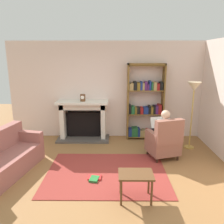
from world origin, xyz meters
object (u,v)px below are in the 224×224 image
(fireplace, at_px, (83,119))
(side_table, at_px, (136,178))
(bookshelf, at_px, (145,104))
(mantel_clock, at_px, (83,98))
(floor_lamp, at_px, (194,92))
(armchair_reading, at_px, (164,141))
(sofa_floral, at_px, (4,159))
(seated_reader, at_px, (162,131))

(fireplace, xyz_separation_m, side_table, (1.22, -2.85, -0.19))
(bookshelf, relative_size, side_table, 3.76)
(fireplace, height_order, side_table, fireplace)
(mantel_clock, relative_size, floor_lamp, 0.11)
(fireplace, height_order, armchair_reading, fireplace)
(fireplace, bearing_deg, mantel_clock, -81.43)
(bookshelf, bearing_deg, sofa_floral, -146.05)
(fireplace, distance_m, mantel_clock, 0.62)
(bookshelf, xyz_separation_m, armchair_reading, (0.28, -1.34, -0.57))
(fireplace, xyz_separation_m, floor_lamp, (2.80, -0.66, 0.85))
(fireplace, bearing_deg, seated_reader, -31.10)
(fireplace, bearing_deg, bookshelf, 1.16)
(mantel_clock, bearing_deg, floor_lamp, -11.40)
(mantel_clock, relative_size, bookshelf, 0.09)
(mantel_clock, xyz_separation_m, armchair_reading, (1.99, -1.20, -0.77))
(bookshelf, xyz_separation_m, floor_lamp, (1.07, -0.70, 0.45))
(armchair_reading, distance_m, floor_lamp, 1.44)
(seated_reader, distance_m, sofa_floral, 3.41)
(bookshelf, relative_size, floor_lamp, 1.24)
(fireplace, distance_m, seated_reader, 2.31)
(sofa_floral, height_order, floor_lamp, floor_lamp)
(fireplace, distance_m, side_table, 3.10)
(armchair_reading, distance_m, sofa_floral, 3.41)
(sofa_floral, bearing_deg, seated_reader, -64.47)
(seated_reader, bearing_deg, floor_lamp, -164.88)
(armchair_reading, height_order, floor_lamp, floor_lamp)
(mantel_clock, distance_m, sofa_floral, 2.50)
(fireplace, height_order, sofa_floral, fireplace)
(armchair_reading, height_order, seated_reader, seated_reader)
(mantel_clock, xyz_separation_m, bookshelf, (1.71, 0.14, -0.21))
(fireplace, bearing_deg, floor_lamp, -13.31)
(armchair_reading, bearing_deg, side_table, 45.48)
(armchair_reading, bearing_deg, mantel_clock, -48.46)
(floor_lamp, bearing_deg, seated_reader, -147.50)
(mantel_clock, bearing_deg, fireplace, 98.57)
(bookshelf, bearing_deg, armchair_reading, -78.16)
(bookshelf, bearing_deg, floor_lamp, -33.02)
(mantel_clock, distance_m, bookshelf, 1.73)
(fireplace, xyz_separation_m, sofa_floral, (-1.32, -2.02, -0.26))
(sofa_floral, relative_size, side_table, 3.23)
(mantel_clock, height_order, floor_lamp, floor_lamp)
(sofa_floral, height_order, side_table, sofa_floral)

